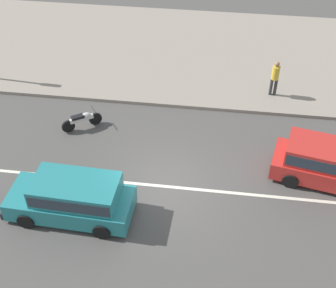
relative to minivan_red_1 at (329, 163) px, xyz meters
name	(u,v)px	position (x,y,z in m)	size (l,w,h in m)	color
ground_plane	(163,186)	(-6.01, -1.18, -0.84)	(160.00, 160.00, 0.00)	#4C4947
lane_centre_stripe	(163,186)	(-6.01, -1.18, -0.84)	(50.40, 0.14, 0.01)	silver
kerb_strip	(189,52)	(-6.01, 8.81, -0.77)	(68.00, 10.00, 0.15)	gray
minivan_red_1	(329,163)	(0.00, 0.00, 0.00)	(4.62, 2.53, 1.56)	red
minivan_teal_3	(73,197)	(-8.84, -2.90, 0.00)	(4.44, 1.99, 1.56)	teal
motorcycle_0	(82,120)	(-9.90, 1.85, -0.42)	(1.52, 1.08, 0.80)	black
pedestrian_mid_kerb	(275,76)	(-1.80, 5.23, 0.32)	(0.34, 0.34, 1.73)	#333338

